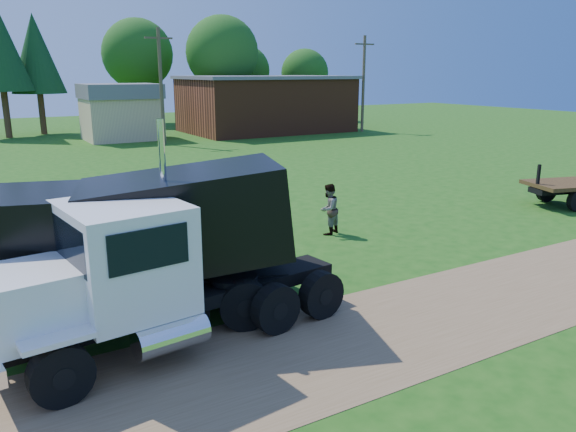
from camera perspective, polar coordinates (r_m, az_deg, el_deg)
ground at (r=13.54m, az=11.53°, el=-10.75°), size 140.00×140.00×0.00m
dirt_track at (r=13.54m, az=11.53°, el=-10.72°), size 120.00×4.20×0.01m
white_semi_tractor at (r=11.91m, az=-15.65°, el=-6.14°), size 8.00×3.45×4.74m
black_dump_truck at (r=13.31m, az=-16.93°, el=-2.20°), size 8.67×4.77×3.69m
orange_pickup at (r=18.83m, az=-16.37°, el=-1.67°), size 5.20×3.79×1.31m
spectator_b at (r=20.13m, az=4.14°, el=0.69°), size 1.10×1.01×1.84m
brick_building at (r=55.71m, az=-2.29°, el=11.34°), size 15.40×10.40×5.30m
tan_shed at (r=50.62m, az=-16.60°, el=10.18°), size 6.20×5.40×4.70m
utility_poles at (r=46.28m, az=-12.77°, el=12.91°), size 42.20×0.28×9.00m
tree_row at (r=60.75m, az=-19.62°, el=15.01°), size 55.52×14.20×11.66m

